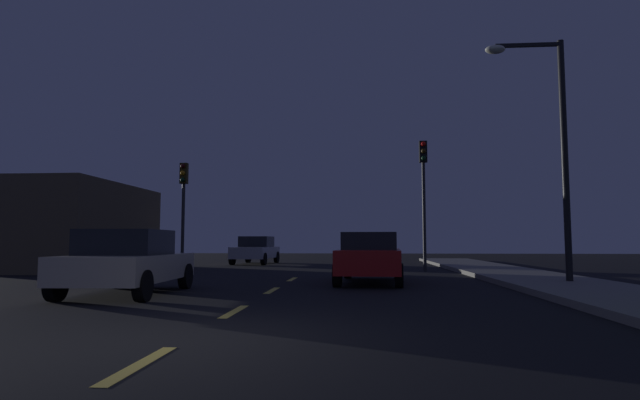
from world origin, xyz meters
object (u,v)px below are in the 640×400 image
car_adjacent_lane (128,262)px  car_oncoming_far (256,250)px  car_stopped_ahead (370,257)px  traffic_signal_right (424,180)px  street_lamp_right (551,135)px  traffic_signal_left (183,194)px

car_adjacent_lane → car_oncoming_far: bearing=91.3°
car_stopped_ahead → car_oncoming_far: bearing=115.7°
traffic_signal_right → car_stopped_ahead: bearing=-111.2°
street_lamp_right → traffic_signal_right: bearing=110.3°
traffic_signal_left → car_adjacent_lane: (2.27, -9.94, -2.49)m
car_adjacent_lane → traffic_signal_right: bearing=51.3°
traffic_signal_left → traffic_signal_right: size_ratio=0.85×
car_adjacent_lane → street_lamp_right: size_ratio=0.60×
traffic_signal_right → street_lamp_right: 7.48m
car_oncoming_far → street_lamp_right: bearing=-50.6°
traffic_signal_right → car_oncoming_far: 10.88m
car_adjacent_lane → street_lamp_right: street_lamp_right is taller
car_adjacent_lane → car_oncoming_far: (-0.37, 16.24, 0.01)m
car_adjacent_lane → street_lamp_right: (10.57, 2.93, 3.40)m
car_stopped_ahead → car_oncoming_far: size_ratio=1.05×
traffic_signal_right → street_lamp_right: bearing=-69.7°
car_stopped_ahead → car_adjacent_lane: size_ratio=1.09×
car_stopped_ahead → car_oncoming_far: car_oncoming_far is taller
traffic_signal_left → car_adjacent_lane: bearing=-77.1°
traffic_signal_left → traffic_signal_right: traffic_signal_right is taller
car_oncoming_far → traffic_signal_right: bearing=-37.1°
car_adjacent_lane → street_lamp_right: 11.48m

